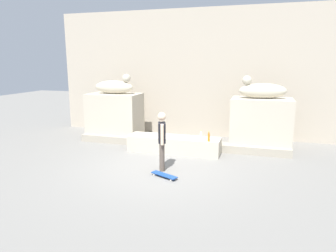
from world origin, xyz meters
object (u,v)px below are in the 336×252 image
Objects in this scene: statue_reclining_right at (262,90)px; skateboard at (164,175)px; bottle_orange at (209,137)px; statue_reclining_left at (115,87)px; skater at (162,139)px; bottle_clear at (201,135)px.

skateboard is (-2.40, -3.58, -2.02)m from statue_reclining_right.
skateboard is at bearing -112.78° from bottle_orange.
skateboard is at bearing -48.61° from statue_reclining_left.
statue_reclining_right is at bearing -60.69° from skater.
bottle_orange is at bearing -88.03° from skateboard.
statue_reclining_left reaches higher than skater.
bottle_clear reaches higher than skateboard.
statue_reclining_left is at bearing -9.14° from statue_reclining_right.
bottle_clear is (0.55, 2.33, 0.60)m from skateboard.
statue_reclining_right reaches higher than skateboard.
bottle_clear is 0.85× the size of bottle_orange.
statue_reclining_left is 5.71× the size of bottle_clear.
skater is 5.08× the size of bottle_orange.
statue_reclining_right is 5.95× the size of bottle_clear.
statue_reclining_right is 5.07× the size of bottle_orange.
statue_reclining_left is 5.19m from skateboard.
skater reaches higher than bottle_clear.
skater reaches higher than skateboard.
skater is (2.92, -3.04, -1.16)m from statue_reclining_left.
statue_reclining_right is 1.00× the size of skater.
bottle_clear is 0.42m from bottle_orange.
skateboard is at bearing -176.31° from skater.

